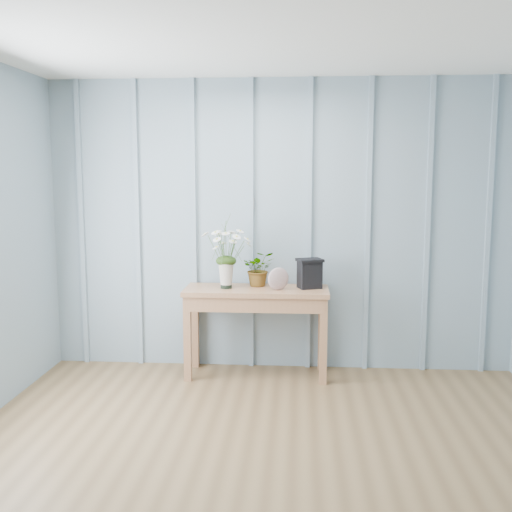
# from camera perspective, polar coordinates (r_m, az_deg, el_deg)

# --- Properties ---
(ground) EXTENTS (4.50, 4.50, 0.00)m
(ground) POSITION_cam_1_polar(r_m,az_deg,el_deg) (3.37, 0.83, -22.54)
(ground) COLOR brown
(ground) RESTS_ON ground
(room_shell) EXTENTS (4.00, 4.50, 2.50)m
(room_shell) POSITION_cam_1_polar(r_m,az_deg,el_deg) (3.83, 1.71, 12.09)
(room_shell) COLOR #8CA2AF
(room_shell) RESTS_ON ground
(sideboard) EXTENTS (1.20, 0.45, 0.75)m
(sideboard) POSITION_cam_1_polar(r_m,az_deg,el_deg) (5.03, 0.04, -4.38)
(sideboard) COLOR #A06C48
(sideboard) RESTS_ON ground
(daisy_vase) EXTENTS (0.42, 0.32, 0.60)m
(daisy_vase) POSITION_cam_1_polar(r_m,az_deg,el_deg) (4.95, -2.88, 1.16)
(daisy_vase) COLOR black
(daisy_vase) RESTS_ON sideboard
(spider_plant) EXTENTS (0.30, 0.27, 0.30)m
(spider_plant) POSITION_cam_1_polar(r_m,az_deg,el_deg) (5.08, 0.29, -1.20)
(spider_plant) COLOR #1E380F
(spider_plant) RESTS_ON sideboard
(felt_disc_vessel) EXTENTS (0.19, 0.13, 0.19)m
(felt_disc_vessel) POSITION_cam_1_polar(r_m,az_deg,el_deg) (4.92, 2.14, -2.18)
(felt_disc_vessel) COLOR #85505B
(felt_disc_vessel) RESTS_ON sideboard
(carved_box) EXTENTS (0.25, 0.22, 0.25)m
(carved_box) POSITION_cam_1_polar(r_m,az_deg,el_deg) (5.01, 5.13, -1.64)
(carved_box) COLOR black
(carved_box) RESTS_ON sideboard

